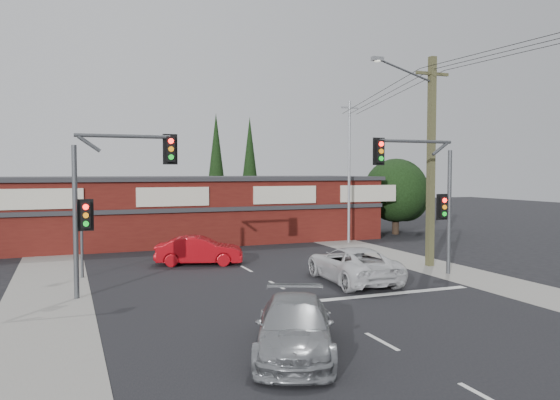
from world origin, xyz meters
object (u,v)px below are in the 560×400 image
object	(u,v)px
shop_building	(177,209)
silver_suv	(295,327)
white_suv	(352,264)
red_sedan	(199,250)
utility_pole	(429,154)

from	to	relation	value
shop_building	silver_suv	bearing A→B (deg)	-93.82
white_suv	red_sedan	world-z (taller)	white_suv
red_sedan	utility_pole	world-z (taller)	utility_pole
utility_pole	silver_suv	bearing A→B (deg)	-139.55
red_sedan	utility_pole	bearing A→B (deg)	-96.10
utility_pole	shop_building	bearing A→B (deg)	123.76
white_suv	silver_suv	bearing A→B (deg)	55.64
white_suv	shop_building	bearing A→B (deg)	-71.87
silver_suv	red_sedan	bearing A→B (deg)	109.99
red_sedan	shop_building	size ratio (longest dim) A/B	0.15
red_sedan	utility_pole	distance (m)	12.03
shop_building	utility_pole	world-z (taller)	utility_pole
silver_suv	shop_building	bearing A→B (deg)	109.45
white_suv	red_sedan	bearing A→B (deg)	-49.03
silver_suv	red_sedan	size ratio (longest dim) A/B	1.11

